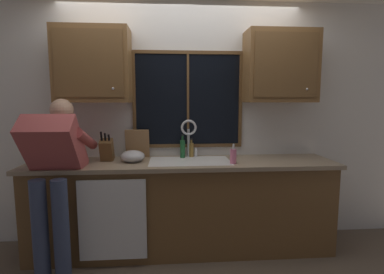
{
  "coord_description": "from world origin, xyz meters",
  "views": [
    {
      "loc": [
        -0.12,
        -3.18,
        1.53
      ],
      "look_at": [
        0.1,
        -0.3,
        1.16
      ],
      "focal_mm": 27.68,
      "sensor_mm": 36.0,
      "label": 1
    }
  ],
  "objects_px": {
    "cutting_board": "(137,144)",
    "person_standing": "(55,167)",
    "knife_block": "(107,150)",
    "bottle_green_glass": "(191,149)",
    "soap_dispenser": "(233,156)",
    "mixing_bowl": "(133,156)",
    "bottle_tall_clear": "(183,148)"
  },
  "relations": [
    {
      "from": "person_standing",
      "to": "bottle_green_glass",
      "type": "distance_m",
      "value": 1.33
    },
    {
      "from": "mixing_bowl",
      "to": "bottle_green_glass",
      "type": "relative_size",
      "value": 1.21
    },
    {
      "from": "knife_block",
      "to": "person_standing",
      "type": "bearing_deg",
      "value": -135.18
    },
    {
      "from": "bottle_tall_clear",
      "to": "knife_block",
      "type": "bearing_deg",
      "value": -172.0
    },
    {
      "from": "knife_block",
      "to": "cutting_board",
      "type": "bearing_deg",
      "value": 28.12
    },
    {
      "from": "person_standing",
      "to": "knife_block",
      "type": "relative_size",
      "value": 4.78
    },
    {
      "from": "knife_block",
      "to": "cutting_board",
      "type": "relative_size",
      "value": 1.06
    },
    {
      "from": "person_standing",
      "to": "soap_dispenser",
      "type": "xyz_separation_m",
      "value": [
        1.6,
        0.16,
        0.04
      ]
    },
    {
      "from": "cutting_board",
      "to": "bottle_green_glass",
      "type": "height_order",
      "value": "cutting_board"
    },
    {
      "from": "cutting_board",
      "to": "bottle_green_glass",
      "type": "relative_size",
      "value": 1.55
    },
    {
      "from": "cutting_board",
      "to": "bottle_tall_clear",
      "type": "bearing_deg",
      "value": -5.57
    },
    {
      "from": "cutting_board",
      "to": "bottle_green_glass",
      "type": "distance_m",
      "value": 0.57
    },
    {
      "from": "mixing_bowl",
      "to": "bottle_green_glass",
      "type": "bearing_deg",
      "value": 19.04
    },
    {
      "from": "knife_block",
      "to": "bottle_green_glass",
      "type": "height_order",
      "value": "knife_block"
    },
    {
      "from": "soap_dispenser",
      "to": "bottle_green_glass",
      "type": "relative_size",
      "value": 0.99
    },
    {
      "from": "mixing_bowl",
      "to": "cutting_board",
      "type": "bearing_deg",
      "value": 82.35
    },
    {
      "from": "bottle_green_glass",
      "to": "bottle_tall_clear",
      "type": "height_order",
      "value": "bottle_tall_clear"
    },
    {
      "from": "person_standing",
      "to": "mixing_bowl",
      "type": "height_order",
      "value": "person_standing"
    },
    {
      "from": "knife_block",
      "to": "bottle_tall_clear",
      "type": "bearing_deg",
      "value": 8.0
    },
    {
      "from": "cutting_board",
      "to": "mixing_bowl",
      "type": "height_order",
      "value": "cutting_board"
    },
    {
      "from": "knife_block",
      "to": "cutting_board",
      "type": "xyz_separation_m",
      "value": [
        0.29,
        0.15,
        0.04
      ]
    },
    {
      "from": "knife_block",
      "to": "mixing_bowl",
      "type": "height_order",
      "value": "knife_block"
    },
    {
      "from": "bottle_tall_clear",
      "to": "mixing_bowl",
      "type": "bearing_deg",
      "value": -162.68
    },
    {
      "from": "mixing_bowl",
      "to": "bottle_tall_clear",
      "type": "bearing_deg",
      "value": 17.32
    },
    {
      "from": "bottle_green_glass",
      "to": "knife_block",
      "type": "bearing_deg",
      "value": -169.65
    },
    {
      "from": "person_standing",
      "to": "knife_block",
      "type": "bearing_deg",
      "value": 44.82
    },
    {
      "from": "mixing_bowl",
      "to": "bottle_tall_clear",
      "type": "xyz_separation_m",
      "value": [
        0.5,
        0.16,
        0.05
      ]
    },
    {
      "from": "bottle_tall_clear",
      "to": "cutting_board",
      "type": "bearing_deg",
      "value": 174.43
    },
    {
      "from": "soap_dispenser",
      "to": "bottle_green_glass",
      "type": "bearing_deg",
      "value": 135.81
    },
    {
      "from": "cutting_board",
      "to": "soap_dispenser",
      "type": "xyz_separation_m",
      "value": [
        0.94,
        -0.36,
        -0.07
      ]
    },
    {
      "from": "cutting_board",
      "to": "person_standing",
      "type": "bearing_deg",
      "value": -141.57
    },
    {
      "from": "person_standing",
      "to": "soap_dispenser",
      "type": "height_order",
      "value": "person_standing"
    }
  ]
}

